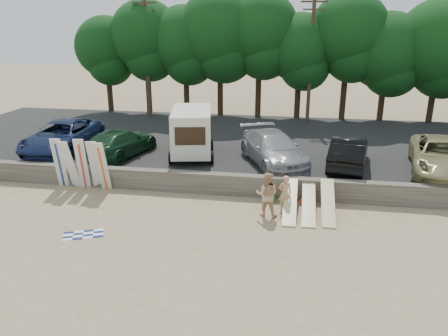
{
  "coord_description": "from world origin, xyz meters",
  "views": [
    {
      "loc": [
        1.22,
        -15.98,
        7.87
      ],
      "look_at": [
        -1.98,
        3.0,
        1.29
      ],
      "focal_mm": 35.0,
      "sensor_mm": 36.0,
      "label": 1
    }
  ],
  "objects_px": {
    "car_2": "(273,149)",
    "cooler": "(270,198)",
    "car_3": "(349,153)",
    "car_0": "(62,136)",
    "car_1": "(120,143)",
    "car_4": "(442,156)",
    "beachgoer_b": "(267,195)",
    "box_trailer": "(192,131)",
    "beachgoer_a": "(285,193)"
  },
  "relations": [
    {
      "from": "car_2",
      "to": "cooler",
      "type": "xyz_separation_m",
      "value": [
        0.14,
        -3.41,
        -1.36
      ]
    },
    {
      "from": "car_2",
      "to": "car_3",
      "type": "height_order",
      "value": "car_2"
    },
    {
      "from": "car_0",
      "to": "cooler",
      "type": "bearing_deg",
      "value": -18.62
    },
    {
      "from": "car_2",
      "to": "car_0",
      "type": "bearing_deg",
      "value": 153.88
    },
    {
      "from": "car_1",
      "to": "car_4",
      "type": "relative_size",
      "value": 0.85
    },
    {
      "from": "car_3",
      "to": "beachgoer_b",
      "type": "relative_size",
      "value": 2.5
    },
    {
      "from": "box_trailer",
      "to": "beachgoer_b",
      "type": "bearing_deg",
      "value": -62.32
    },
    {
      "from": "beachgoer_b",
      "to": "car_0",
      "type": "bearing_deg",
      "value": -20.84
    },
    {
      "from": "car_4",
      "to": "box_trailer",
      "type": "bearing_deg",
      "value": -172.5
    },
    {
      "from": "car_0",
      "to": "beachgoer_a",
      "type": "bearing_deg",
      "value": -21.19
    },
    {
      "from": "car_1",
      "to": "beachgoer_a",
      "type": "height_order",
      "value": "car_1"
    },
    {
      "from": "car_1",
      "to": "car_4",
      "type": "height_order",
      "value": "car_4"
    },
    {
      "from": "car_3",
      "to": "car_4",
      "type": "relative_size",
      "value": 0.8
    },
    {
      "from": "beachgoer_b",
      "to": "cooler",
      "type": "distance_m",
      "value": 1.73
    },
    {
      "from": "car_0",
      "to": "cooler",
      "type": "height_order",
      "value": "car_0"
    },
    {
      "from": "box_trailer",
      "to": "car_3",
      "type": "relative_size",
      "value": 0.91
    },
    {
      "from": "car_0",
      "to": "car_2",
      "type": "distance_m",
      "value": 12.02
    },
    {
      "from": "car_0",
      "to": "cooler",
      "type": "relative_size",
      "value": 16.11
    },
    {
      "from": "car_0",
      "to": "box_trailer",
      "type": "bearing_deg",
      "value": 0.18
    },
    {
      "from": "cooler",
      "to": "car_4",
      "type": "bearing_deg",
      "value": 22.43
    },
    {
      "from": "car_0",
      "to": "car_4",
      "type": "bearing_deg",
      "value": -2.37
    },
    {
      "from": "box_trailer",
      "to": "car_4",
      "type": "distance_m",
      "value": 12.7
    },
    {
      "from": "beachgoer_b",
      "to": "cooler",
      "type": "height_order",
      "value": "beachgoer_b"
    },
    {
      "from": "car_1",
      "to": "beachgoer_b",
      "type": "xyz_separation_m",
      "value": [
        8.42,
        -4.92,
        -0.49
      ]
    },
    {
      "from": "car_1",
      "to": "cooler",
      "type": "xyz_separation_m",
      "value": [
        8.49,
        -3.39,
        -1.29
      ]
    },
    {
      "from": "cooler",
      "to": "beachgoer_b",
      "type": "bearing_deg",
      "value": -93.09
    },
    {
      "from": "beachgoer_a",
      "to": "car_4",
      "type": "bearing_deg",
      "value": -166.32
    },
    {
      "from": "box_trailer",
      "to": "car_0",
      "type": "height_order",
      "value": "box_trailer"
    },
    {
      "from": "car_1",
      "to": "car_2",
      "type": "bearing_deg",
      "value": -166.9
    },
    {
      "from": "car_0",
      "to": "car_3",
      "type": "xyz_separation_m",
      "value": [
        15.81,
        -0.41,
        -0.05
      ]
    },
    {
      "from": "car_2",
      "to": "car_3",
      "type": "distance_m",
      "value": 3.8
    },
    {
      "from": "box_trailer",
      "to": "cooler",
      "type": "relative_size",
      "value": 11.54
    },
    {
      "from": "car_2",
      "to": "car_4",
      "type": "distance_m",
      "value": 8.22
    },
    {
      "from": "box_trailer",
      "to": "car_1",
      "type": "height_order",
      "value": "box_trailer"
    },
    {
      "from": "beachgoer_a",
      "to": "beachgoer_b",
      "type": "bearing_deg",
      "value": 27.16
    },
    {
      "from": "car_3",
      "to": "car_0",
      "type": "bearing_deg",
      "value": 8.76
    },
    {
      "from": "car_2",
      "to": "car_3",
      "type": "bearing_deg",
      "value": -23.57
    },
    {
      "from": "car_0",
      "to": "car_3",
      "type": "relative_size",
      "value": 1.27
    },
    {
      "from": "car_3",
      "to": "car_4",
      "type": "height_order",
      "value": "car_4"
    },
    {
      "from": "car_0",
      "to": "beachgoer_a",
      "type": "relative_size",
      "value": 3.82
    },
    {
      "from": "cooler",
      "to": "car_0",
      "type": "bearing_deg",
      "value": 162.15
    },
    {
      "from": "car_4",
      "to": "cooler",
      "type": "height_order",
      "value": "car_4"
    },
    {
      "from": "car_1",
      "to": "car_2",
      "type": "xyz_separation_m",
      "value": [
        8.36,
        0.01,
        0.06
      ]
    },
    {
      "from": "car_1",
      "to": "beachgoer_b",
      "type": "height_order",
      "value": "car_1"
    },
    {
      "from": "car_3",
      "to": "beachgoer_a",
      "type": "xyz_separation_m",
      "value": [
        -3.01,
        -4.28,
        -0.7
      ]
    },
    {
      "from": "car_2",
      "to": "beachgoer_b",
      "type": "bearing_deg",
      "value": -113.32
    },
    {
      "from": "car_0",
      "to": "beachgoer_a",
      "type": "height_order",
      "value": "car_0"
    },
    {
      "from": "beachgoer_b",
      "to": "beachgoer_a",
      "type": "bearing_deg",
      "value": -133.68
    },
    {
      "from": "beachgoer_a",
      "to": "car_0",
      "type": "bearing_deg",
      "value": -36.12
    },
    {
      "from": "car_2",
      "to": "beachgoer_a",
      "type": "distance_m",
      "value": 4.39
    }
  ]
}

